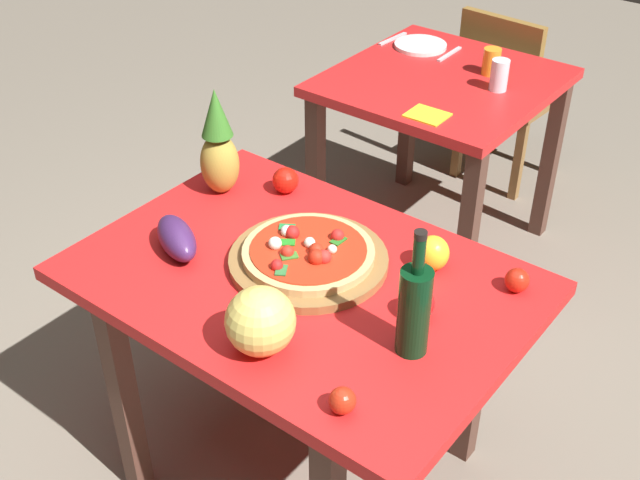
# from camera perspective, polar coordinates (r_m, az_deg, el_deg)

# --- Properties ---
(ground_plane) EXTENTS (10.00, 10.00, 0.00)m
(ground_plane) POSITION_cam_1_polar(r_m,az_deg,el_deg) (2.64, -1.07, -15.81)
(ground_plane) COLOR gray
(display_table) EXTENTS (1.17, 0.82, 0.77)m
(display_table) POSITION_cam_1_polar(r_m,az_deg,el_deg) (2.17, -1.25, -4.62)
(display_table) COLOR #543328
(display_table) RESTS_ON ground_plane
(background_table) EXTENTS (0.81, 0.85, 0.77)m
(background_table) POSITION_cam_1_polar(r_m,az_deg,el_deg) (3.29, 8.47, 9.29)
(background_table) COLOR #543328
(background_table) RESTS_ON ground_plane
(dining_chair) EXTENTS (0.43, 0.43, 0.85)m
(dining_chair) POSITION_cam_1_polar(r_m,az_deg,el_deg) (3.89, 13.00, 10.38)
(dining_chair) COLOR olive
(dining_chair) RESTS_ON ground_plane
(pizza_board) EXTENTS (0.42, 0.42, 0.02)m
(pizza_board) POSITION_cam_1_polar(r_m,az_deg,el_deg) (2.13, -0.82, -1.43)
(pizza_board) COLOR olive
(pizza_board) RESTS_ON display_table
(pizza) EXTENTS (0.35, 0.35, 0.06)m
(pizza) POSITION_cam_1_polar(r_m,az_deg,el_deg) (2.12, -0.86, -0.83)
(pizza) COLOR tan
(pizza) RESTS_ON pizza_board
(wine_bottle) EXTENTS (0.08, 0.08, 0.33)m
(wine_bottle) POSITION_cam_1_polar(r_m,az_deg,el_deg) (1.82, 6.68, -4.83)
(wine_bottle) COLOR black
(wine_bottle) RESTS_ON display_table
(pineapple_left) EXTENTS (0.12, 0.12, 0.33)m
(pineapple_left) POSITION_cam_1_polar(r_m,az_deg,el_deg) (2.39, -7.19, 6.53)
(pineapple_left) COLOR #AD9539
(pineapple_left) RESTS_ON display_table
(melon) EXTENTS (0.16, 0.16, 0.16)m
(melon) POSITION_cam_1_polar(r_m,az_deg,el_deg) (1.84, -4.24, -5.74)
(melon) COLOR #EED465
(melon) RESTS_ON display_table
(bell_pepper) EXTENTS (0.09, 0.09, 0.10)m
(bell_pepper) POSITION_cam_1_polar(r_m,az_deg,el_deg) (2.13, 7.97, -0.93)
(bell_pepper) COLOR yellow
(bell_pepper) RESTS_ON display_table
(eggplant) EXTENTS (0.22, 0.17, 0.09)m
(eggplant) POSITION_cam_1_polar(r_m,az_deg,el_deg) (2.20, -10.10, 0.15)
(eggplant) COLOR #442458
(eggplant) RESTS_ON display_table
(tomato_by_bottle) EXTENTS (0.08, 0.08, 0.08)m
(tomato_by_bottle) POSITION_cam_1_polar(r_m,az_deg,el_deg) (2.43, -2.46, 4.24)
(tomato_by_bottle) COLOR red
(tomato_by_bottle) RESTS_ON display_table
(tomato_at_corner) EXTENTS (0.06, 0.06, 0.06)m
(tomato_at_corner) POSITION_cam_1_polar(r_m,az_deg,el_deg) (1.73, 1.59, -11.29)
(tomato_at_corner) COLOR red
(tomato_at_corner) RESTS_ON display_table
(tomato_near_board) EXTENTS (0.06, 0.06, 0.06)m
(tomato_near_board) POSITION_cam_1_polar(r_m,az_deg,el_deg) (2.09, 13.77, -2.78)
(tomato_near_board) COLOR red
(tomato_near_board) RESTS_ON display_table
(tomato_beside_pepper) EXTENTS (0.08, 0.08, 0.08)m
(tomato_beside_pepper) POSITION_cam_1_polar(r_m,az_deg,el_deg) (1.97, 6.97, -4.45)
(tomato_beside_pepper) COLOR red
(tomato_beside_pepper) RESTS_ON display_table
(drinking_glass_juice) EXTENTS (0.07, 0.07, 0.10)m
(drinking_glass_juice) POSITION_cam_1_polar(r_m,az_deg,el_deg) (3.28, 12.03, 12.25)
(drinking_glass_juice) COLOR orange
(drinking_glass_juice) RESTS_ON background_table
(drinking_glass_water) EXTENTS (0.07, 0.07, 0.12)m
(drinking_glass_water) POSITION_cam_1_polar(r_m,az_deg,el_deg) (3.14, 12.57, 11.32)
(drinking_glass_water) COLOR silver
(drinking_glass_water) RESTS_ON background_table
(dinner_plate) EXTENTS (0.22, 0.22, 0.02)m
(dinner_plate) POSITION_cam_1_polar(r_m,az_deg,el_deg) (3.51, 7.12, 13.50)
(dinner_plate) COLOR white
(dinner_plate) RESTS_ON background_table
(fork_utensil) EXTENTS (0.03, 0.18, 0.01)m
(fork_utensil) POSITION_cam_1_polar(r_m,az_deg,el_deg) (3.58, 5.16, 13.99)
(fork_utensil) COLOR silver
(fork_utensil) RESTS_ON background_table
(knife_utensil) EXTENTS (0.02, 0.18, 0.01)m
(knife_utensil) POSITION_cam_1_polar(r_m,az_deg,el_deg) (3.45, 9.14, 12.86)
(knife_utensil) COLOR silver
(knife_utensil) RESTS_ON background_table
(napkin_folded) EXTENTS (0.14, 0.12, 0.01)m
(napkin_folded) POSITION_cam_1_polar(r_m,az_deg,el_deg) (2.92, 7.59, 8.75)
(napkin_folded) COLOR yellow
(napkin_folded) RESTS_ON background_table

